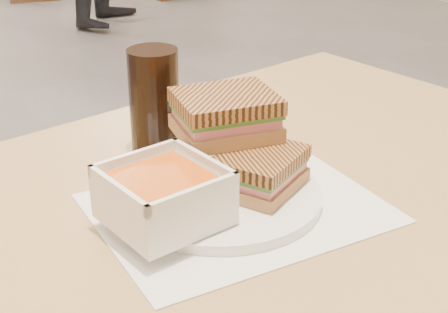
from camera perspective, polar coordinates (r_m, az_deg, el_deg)
main_table at (r=0.93m, az=-0.87°, el=-9.70°), size 1.27×0.82×0.75m
tray_liner at (r=0.85m, az=1.20°, el=-4.41°), size 0.37×0.30×0.00m
plate at (r=0.86m, az=-0.25°, el=-3.34°), size 0.26×0.26×0.01m
soup_bowl at (r=0.78m, az=-5.13°, el=-3.48°), size 0.13×0.13×0.07m
panini_lower at (r=0.85m, az=3.07°, el=-1.15°), size 0.14×0.13×0.05m
panini_upper at (r=0.88m, az=0.15°, el=3.58°), size 0.15×0.13×0.06m
cola_glass at (r=0.98m, az=-5.93°, el=4.64°), size 0.07×0.07×0.16m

